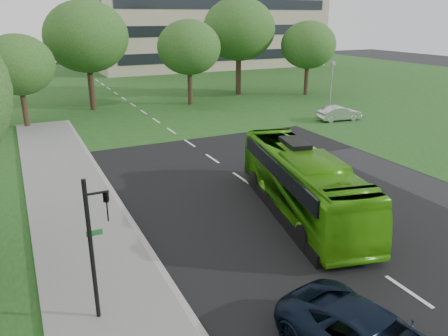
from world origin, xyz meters
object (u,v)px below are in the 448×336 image
(tree_park_e, at_px, (308,45))
(tree_park_b, at_px, (86,37))
(tree_park_d, at_px, (239,29))
(camera_pole, at_px, (332,80))
(sedan, at_px, (339,113))
(bus, at_px, (302,182))
(tree_park_a, at_px, (18,65))
(tree_park_c, at_px, (189,47))
(traffic_light, at_px, (95,240))

(tree_park_e, bearing_deg, tree_park_b, 175.02)
(tree_park_d, bearing_deg, tree_park_b, -174.60)
(camera_pole, bearing_deg, tree_park_d, 106.90)
(tree_park_d, height_order, sedan, tree_park_d)
(bus, bearing_deg, tree_park_a, 127.23)
(tree_park_d, bearing_deg, bus, -112.39)
(tree_park_c, distance_m, camera_pole, 14.40)
(tree_park_e, bearing_deg, camera_pole, -112.68)
(sedan, bearing_deg, camera_pole, -18.25)
(tree_park_a, height_order, tree_park_e, tree_park_e)
(tree_park_c, xyz_separation_m, tree_park_d, (7.35, 3.32, 1.56))
(traffic_light, bearing_deg, bus, 45.56)
(tree_park_c, height_order, sedan, tree_park_c)
(tree_park_b, bearing_deg, tree_park_e, -4.98)
(tree_park_c, bearing_deg, tree_park_d, 24.30)
(traffic_light, relative_size, camera_pole, 0.96)
(tree_park_e, distance_m, sedan, 14.19)
(tree_park_a, xyz_separation_m, tree_park_b, (6.25, 5.13, 1.82))
(tree_park_d, relative_size, camera_pole, 2.26)
(sedan, bearing_deg, tree_park_a, 76.35)
(tree_park_a, height_order, tree_park_b, tree_park_b)
(tree_park_a, relative_size, tree_park_c, 0.88)
(tree_park_c, relative_size, bus, 0.79)
(sedan, bearing_deg, tree_park_e, -16.69)
(tree_park_a, distance_m, tree_park_b, 8.29)
(tree_park_b, xyz_separation_m, tree_park_c, (9.59, -1.72, -1.15))
(tree_park_b, relative_size, tree_park_c, 1.21)
(tree_park_b, bearing_deg, traffic_light, -99.45)
(traffic_light, bearing_deg, tree_park_c, 88.68)
(tree_park_b, height_order, tree_park_e, tree_park_b)
(tree_park_a, distance_m, tree_park_c, 16.22)
(tree_park_b, bearing_deg, camera_pole, -29.10)
(sedan, bearing_deg, bus, 141.81)
(tree_park_c, xyz_separation_m, traffic_light, (-14.98, -30.64, -3.05))
(tree_park_a, bearing_deg, bus, -65.37)
(tree_park_a, height_order, camera_pole, tree_park_a)
(tree_park_a, distance_m, sedan, 26.92)
(tree_park_a, relative_size, tree_park_e, 0.91)
(tree_park_e, height_order, camera_pole, tree_park_e)
(sedan, height_order, traffic_light, traffic_light)
(tree_park_d, bearing_deg, camera_pole, -76.14)
(tree_park_a, bearing_deg, tree_park_b, 39.37)
(tree_park_b, relative_size, tree_park_d, 0.95)
(tree_park_a, relative_size, bus, 0.70)
(sedan, relative_size, traffic_light, 0.85)
(tree_park_b, relative_size, camera_pole, 2.15)
(bus, bearing_deg, tree_park_b, 111.55)
(tree_park_a, bearing_deg, tree_park_c, 12.15)
(tree_park_b, xyz_separation_m, tree_park_d, (16.95, 1.60, 0.40))
(sedan, xyz_separation_m, traffic_light, (-24.05, -18.06, 2.05))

